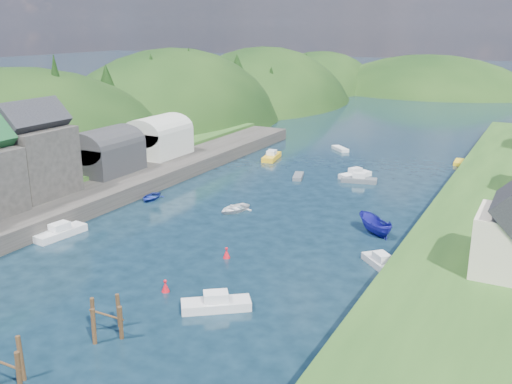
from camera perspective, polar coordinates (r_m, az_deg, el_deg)
The scene contains 13 objects.
ground at distance 83.03m, azimuth 7.07°, elevation 1.19°, with size 600.00×600.00×0.00m, color black.
hillside_left at distance 127.37m, azimuth -8.15°, elevation 2.83°, with size 44.00×245.56×52.00m.
far_hills at distance 203.53m, azimuth 19.91°, elevation 6.35°, with size 103.00×68.00×44.00m.
hill_trees at distance 95.94m, azimuth 11.30°, elevation 9.82°, with size 90.44×149.67×12.26m.
quay_left at distance 71.82m, azimuth -20.35°, elevation -1.37°, with size 12.00×110.00×2.00m, color #2D2B28.
terrace_left_grass at distance 76.96m, azimuth -23.89°, elevation -0.41°, with size 12.00×110.00×2.50m, color #234719.
boat_sheds at distance 85.35m, azimuth -12.17°, elevation 5.00°, with size 7.00×21.00×7.50m.
terrace_right at distance 68.37m, azimuth 23.94°, elevation -2.48°, with size 16.00×120.00×2.40m, color #234719.
piling_cluster_near at distance 39.81m, azimuth -23.75°, elevation -16.14°, with size 2.86×2.70×3.64m.
piling_cluster_far at distance 43.67m, azimuth -14.70°, elevation -12.42°, with size 3.17×2.96×3.29m.
channel_buoy_near at distance 49.35m, azimuth -9.05°, elevation -9.30°, with size 0.70×0.70×1.10m.
channel_buoy_far at distance 55.41m, azimuth -2.96°, elevation -6.13°, with size 0.70×0.70×1.10m.
moored_boats at distance 57.84m, azimuth -5.69°, elevation -5.06°, with size 36.34×90.84×2.16m.
Camera 1 is at (27.85, -25.11, 21.84)m, focal length 40.00 mm.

